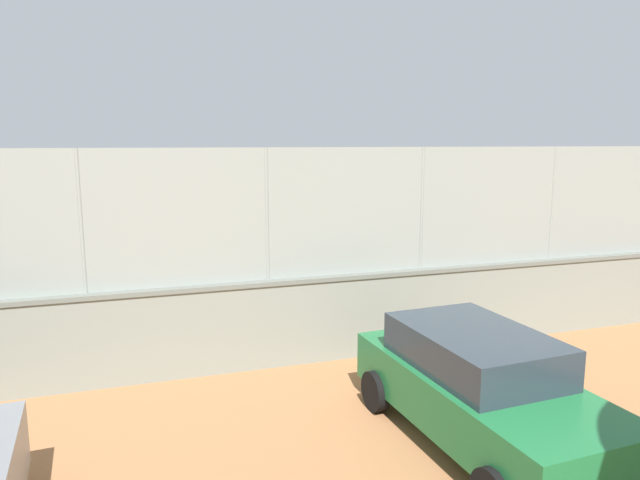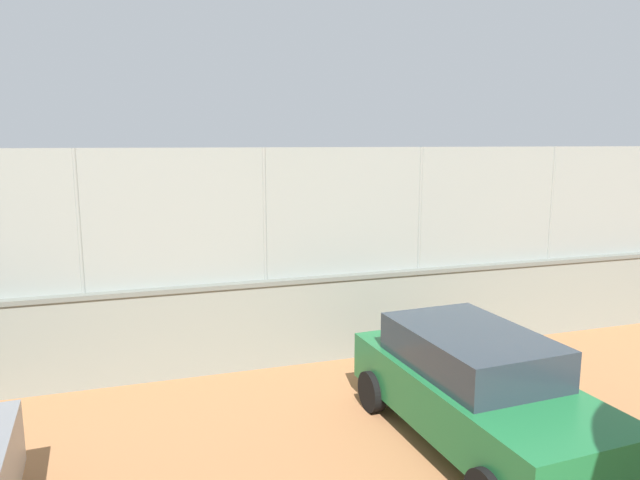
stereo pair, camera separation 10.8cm
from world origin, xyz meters
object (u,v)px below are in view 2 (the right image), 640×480
player_near_wall_returning (231,248)px  parked_car_green (476,387)px  player_foreground_swinging (324,222)px  sports_ball (306,258)px

player_near_wall_returning → parked_car_green: bearing=96.3°
player_foreground_swinging → player_near_wall_returning: 5.70m
player_foreground_swinging → sports_ball: (1.43, 2.02, -0.93)m
sports_ball → player_near_wall_returning: bearing=29.5°
player_foreground_swinging → player_near_wall_returning: player_foreground_swinging is taller
player_near_wall_returning → parked_car_green: 11.01m
sports_ball → parked_car_green: 12.74m
sports_ball → parked_car_green: parked_car_green is taller
sports_ball → parked_car_green: size_ratio=0.02×
player_foreground_swinging → parked_car_green: player_foreground_swinging is taller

